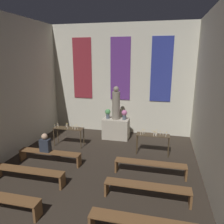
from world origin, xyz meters
name	(u,v)px	position (x,y,z in m)	size (l,w,h in m)	color
wall_back	(121,79)	(0.00, 9.24, 2.68)	(7.17, 0.16, 5.31)	beige
wall_right	(221,102)	(3.52, 4.59, 2.66)	(0.12, 9.43, 5.31)	beige
altar	(116,129)	(0.00, 8.24, 0.47)	(1.21, 0.70, 0.95)	#BCB29E
statue	(116,104)	(0.00, 8.24, 1.66)	(0.35, 0.35, 1.53)	gray
flower_vase_left	(108,113)	(-0.39, 8.24, 1.21)	(0.26, 0.26, 0.45)	#4C5666
flower_vase_right	(124,114)	(0.39, 8.24, 1.21)	(0.26, 0.26, 0.45)	#4C5666
candle_rack_left	(69,130)	(-1.79, 6.88, 0.70)	(1.29, 0.42, 1.01)	#473823
candle_rack_right	(153,137)	(1.79, 6.87, 0.71)	(1.29, 0.42, 1.01)	#473823
pew_third_left	(28,173)	(-1.80, 3.92, 0.33)	(2.31, 0.36, 0.44)	brown
pew_third_right	(147,189)	(1.80, 3.92, 0.33)	(2.31, 0.36, 0.44)	brown
pew_back_left	(50,154)	(-1.80, 5.24, 0.33)	(2.31, 0.36, 0.44)	brown
pew_back_right	(150,166)	(1.80, 5.24, 0.33)	(2.31, 0.36, 0.44)	brown
person_seated	(45,144)	(-1.96, 5.24, 0.74)	(0.36, 0.24, 0.69)	#282D38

